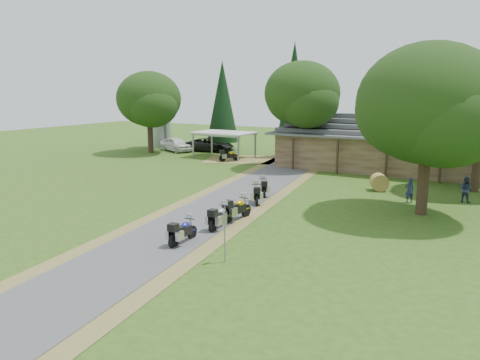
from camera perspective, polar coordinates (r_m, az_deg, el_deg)
The scene contains 22 objects.
ground at distance 23.96m, azimuth -7.69°, elevation -6.10°, with size 120.00×120.00×0.00m, color #2E5217.
driveway at distance 27.38m, azimuth -3.48°, elevation -3.83°, with size 46.00×46.00×0.00m, color #49494C.
lodge at distance 43.16m, azimuth 18.75°, elevation 4.39°, with size 21.40×9.40×4.90m, color brown, non-canonical shape.
silo at distance 57.60m, azimuth -9.85°, elevation 6.87°, with size 2.92×2.92×5.93m, color gray.
carport at distance 48.72m, azimuth -1.93°, elevation 4.33°, with size 6.08×4.05×2.63m, color silver, non-canonical shape.
car_white_sedan at distance 53.92m, azimuth -7.83°, elevation 4.56°, with size 6.03×2.55×2.01m, color white.
car_dark_suv at distance 53.38m, azimuth -3.69°, elevation 4.72°, with size 6.00×2.55×2.30m, color black.
motorcycle_row_a at distance 21.83m, azimuth -6.98°, elevation -6.05°, with size 1.86×0.61×1.27m, color navy, non-canonical shape.
motorcycle_row_b at distance 23.97m, azimuth -2.52°, elevation -4.36°, with size 1.93×0.63×1.32m, color #98999F, non-canonical shape.
motorcycle_row_c at distance 25.41m, azimuth -0.36°, elevation -3.37°, with size 2.03×0.66×1.39m, color #CD9301, non-canonical shape.
motorcycle_row_d at distance 29.17m, azimuth 2.00°, elevation -1.55°, with size 1.94×0.63×1.33m, color #D0571A, non-canonical shape.
motorcycle_row_e at distance 31.25m, azimuth 2.87°, elevation -0.75°, with size 1.86×0.61×1.28m, color black, non-canonical shape.
motorcycle_carport_a at distance 45.93m, azimuth -1.31°, elevation 3.08°, with size 1.89×0.62×1.30m, color #D4B303, non-canonical shape.
person_a at distance 31.07m, azimuth 19.98°, elevation -0.94°, with size 0.53×0.38×1.85m, color navy.
person_b at distance 32.56m, azimuth 25.81°, elevation -0.80°, with size 0.55×0.39×1.92m, color navy.
hay_bale at distance 34.17m, azimuth 16.61°, elevation -0.26°, with size 1.19×1.19×1.09m, color olive.
sign_post at distance 19.23m, azimuth -1.88°, elevation -7.08°, with size 0.38×0.06×2.09m, color gray, non-canonical shape.
oak_lodge_left at distance 42.06m, azimuth 7.53°, elevation 8.70°, with size 6.62×6.62×10.72m, color #18330F, non-canonical shape.
oak_driveway at distance 27.86m, azimuth 21.89°, elevation 6.17°, with size 7.85×7.85×10.07m, color #18330F, non-canonical shape.
oak_silo at distance 52.90m, azimuth -10.99°, elevation 8.44°, with size 7.05×7.05×9.58m, color #18330F, non-canonical shape.
cedar_near at distance 49.00m, azimuth 6.56°, elevation 9.65°, with size 3.69×3.69×11.75m, color black.
cedar_far at distance 54.47m, azimuth -2.14°, elevation 9.03°, with size 3.68×3.68×10.20m, color black.
Camera 1 is at (13.93, -18.18, 7.04)m, focal length 35.00 mm.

